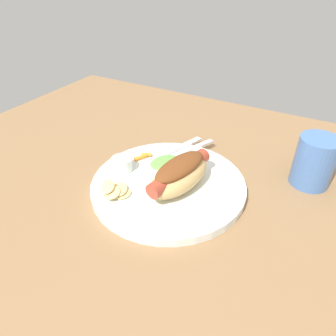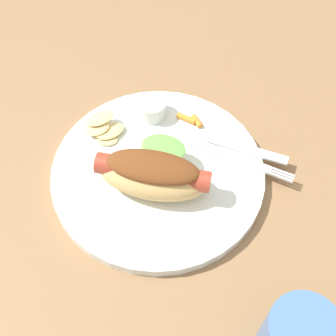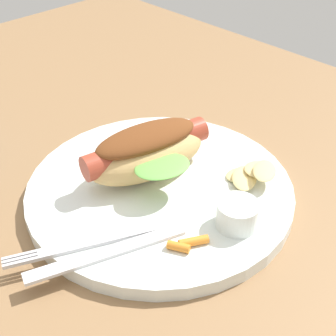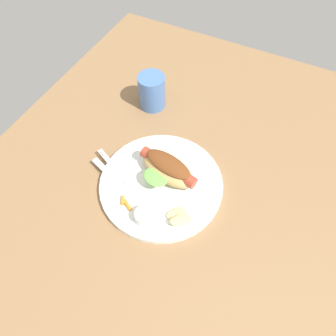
# 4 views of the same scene
# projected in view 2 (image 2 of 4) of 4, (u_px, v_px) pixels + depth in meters

# --- Properties ---
(ground_plane) EXTENTS (1.20, 0.90, 0.02)m
(ground_plane) POSITION_uv_depth(u_px,v_px,m) (163.00, 191.00, 0.66)
(ground_plane) COLOR olive
(plate) EXTENTS (0.29, 0.29, 0.02)m
(plate) POSITION_uv_depth(u_px,v_px,m) (158.00, 173.00, 0.66)
(plate) COLOR white
(plate) RESTS_ON ground_plane
(hot_dog) EXTENTS (0.11, 0.15, 0.06)m
(hot_dog) POSITION_uv_depth(u_px,v_px,m) (153.00, 173.00, 0.61)
(hot_dog) COLOR tan
(hot_dog) RESTS_ON plate
(sauce_ramekin) EXTENTS (0.04, 0.04, 0.03)m
(sauce_ramekin) POSITION_uv_depth(u_px,v_px,m) (152.00, 108.00, 0.70)
(sauce_ramekin) COLOR white
(sauce_ramekin) RESTS_ON plate
(fork) EXTENTS (0.08, 0.14, 0.00)m
(fork) POSITION_uv_depth(u_px,v_px,m) (238.00, 158.00, 0.66)
(fork) COLOR silver
(fork) RESTS_ON plate
(knife) EXTENTS (0.07, 0.15, 0.00)m
(knife) POSITION_uv_depth(u_px,v_px,m) (234.00, 146.00, 0.67)
(knife) COLOR silver
(knife) RESTS_ON plate
(chips_pile) EXTENTS (0.06, 0.07, 0.02)m
(chips_pile) POSITION_uv_depth(u_px,v_px,m) (103.00, 128.00, 0.68)
(chips_pile) COLOR #E0C67F
(chips_pile) RESTS_ON plate
(carrot_garnish) EXTENTS (0.03, 0.04, 0.01)m
(carrot_garnish) POSITION_uv_depth(u_px,v_px,m) (191.00, 120.00, 0.70)
(carrot_garnish) COLOR orange
(carrot_garnish) RESTS_ON plate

